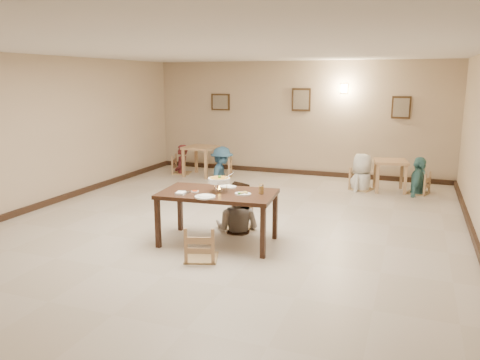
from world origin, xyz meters
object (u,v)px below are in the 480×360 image
at_px(bg_chair_lr, 222,159).
at_px(bg_table_left, 201,152).
at_px(curry_warmer, 219,180).
at_px(bg_diner_b, 222,147).
at_px(bg_diner_d, 420,157).
at_px(drink_glass, 261,189).
at_px(bg_chair_rl, 362,169).
at_px(chair_far, 239,203).
at_px(bg_table_right, 391,166).
at_px(bg_diner_c, 363,154).
at_px(chair_near, 201,227).
at_px(bg_diner_a, 181,145).
at_px(main_table, 218,197).
at_px(main_diner, 237,181).
at_px(bg_chair_rr, 419,173).
at_px(bg_chair_ll, 181,156).

bearing_deg(bg_chair_lr, bg_table_left, -106.75).
distance_m(curry_warmer, bg_chair_lr, 4.99).
relative_size(bg_diner_b, bg_diner_d, 0.98).
bearing_deg(bg_diner_b, bg_table_left, 78.95).
distance_m(drink_glass, bg_chair_rl, 4.54).
bearing_deg(drink_glass, chair_far, 131.49).
xyz_separation_m(bg_table_right, bg_diner_c, (-0.62, -0.08, 0.27)).
height_order(chair_near, curry_warmer, curry_warmer).
bearing_deg(bg_diner_c, bg_diner_a, -74.97).
bearing_deg(bg_diner_c, main_table, -3.04).
relative_size(bg_chair_rl, bg_diner_a, 0.62).
bearing_deg(bg_table_right, bg_diner_b, 179.66).
bearing_deg(bg_chair_rl, drink_glass, -175.11).
bearing_deg(main_diner, bg_table_left, -55.71).
bearing_deg(drink_glass, bg_diner_b, 119.39).
xyz_separation_m(main_table, bg_table_right, (2.32, 4.61, -0.16)).
bearing_deg(main_table, bg_table_left, 113.18).
bearing_deg(bg_table_left, bg_diner_a, 172.89).
bearing_deg(bg_chair_lr, curry_warmer, 8.94).
bearing_deg(main_diner, bg_table_right, -118.63).
bearing_deg(drink_glass, bg_diner_a, 129.28).
relative_size(bg_chair_rl, bg_chair_rr, 1.06).
bearing_deg(main_diner, curry_warmer, 87.62).
bearing_deg(bg_table_left, bg_diner_d, -0.89).
bearing_deg(curry_warmer, bg_diner_a, 123.57).
xyz_separation_m(main_table, bg_diner_a, (-3.11, 4.75, 0.04)).
height_order(bg_chair_ll, bg_diner_a, bg_diner_a).
distance_m(bg_table_left, bg_diner_b, 0.64).
height_order(main_diner, bg_chair_lr, main_diner).
bearing_deg(main_table, bg_chair_ll, 118.34).
height_order(main_table, bg_diner_a, bg_diner_a).
bearing_deg(main_diner, chair_near, 90.71).
height_order(main_table, bg_diner_d, bg_diner_d).
height_order(bg_diner_b, bg_diner_d, bg_diner_d).
height_order(bg_table_left, bg_diner_c, bg_diner_c).
xyz_separation_m(bg_diner_a, bg_diner_d, (6.05, -0.16, 0.05)).
height_order(curry_warmer, bg_chair_rr, curry_warmer).
bearing_deg(bg_table_right, drink_glass, -110.32).
relative_size(bg_chair_lr, bg_chair_rl, 1.03).
xyz_separation_m(main_table, bg_chair_rr, (2.94, 4.58, -0.28)).
xyz_separation_m(chair_far, bg_diner_b, (-1.91, 3.80, 0.37)).
distance_m(chair_far, bg_chair_ll, 5.02).
relative_size(chair_far, bg_table_left, 1.07).
height_order(bg_diner_a, bg_diner_c, bg_diner_c).
bearing_deg(bg_chair_rl, bg_table_left, 106.32).
xyz_separation_m(chair_near, bg_diner_b, (-1.91, 5.33, 0.33)).
bearing_deg(bg_diner_a, chair_near, 15.59).
bearing_deg(bg_table_right, main_diner, -120.16).
xyz_separation_m(bg_chair_lr, bg_chair_rl, (3.58, -0.10, -0.01)).
bearing_deg(bg_chair_lr, bg_diner_c, 75.01).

